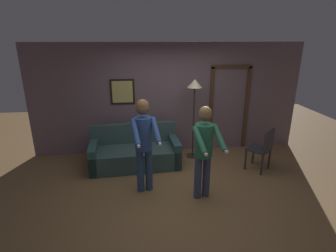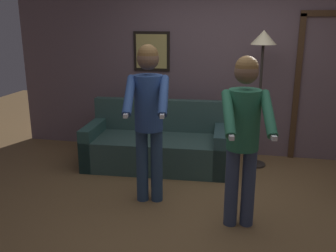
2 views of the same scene
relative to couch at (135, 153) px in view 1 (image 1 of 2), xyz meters
The scene contains 7 objects.
ground_plane 1.46m from the couch, 54.79° to the right, with size 12.00×12.00×0.00m, color olive.
back_wall_assembly 1.52m from the couch, 42.12° to the left, with size 6.40×0.10×2.60m.
couch is the anchor object (origin of this frame).
torchiere_lamp 1.86m from the couch, 12.15° to the left, with size 0.33×0.33×1.83m.
person_standing_left 1.32m from the couch, 80.21° to the right, with size 0.50×0.68×1.72m.
person_standing_right 1.94m from the couch, 49.62° to the right, with size 0.51×0.66×1.65m.
dining_chair_distant 2.71m from the couch, 12.18° to the right, with size 0.59×0.59×0.93m.
Camera 1 is at (-0.71, -4.12, 2.69)m, focal length 28.00 mm.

